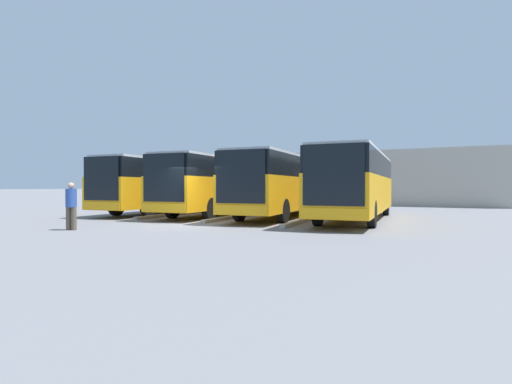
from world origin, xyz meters
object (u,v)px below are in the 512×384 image
at_px(pedestrian, 71,205).
at_px(bus_1, 286,183).
at_px(bus_2, 224,184).
at_px(bus_0, 357,183).
at_px(bus_3, 171,184).

bearing_deg(pedestrian, bus_1, -128.92).
relative_size(bus_2, pedestrian, 6.92).
bearing_deg(bus_1, bus_0, 168.76).
xyz_separation_m(bus_1, pedestrian, (4.69, 9.95, -0.86)).
bearing_deg(bus_0, bus_1, -11.24).
height_order(bus_2, bus_3, same).
xyz_separation_m(bus_3, pedestrian, (-3.28, 10.13, -0.86)).
bearing_deg(bus_1, bus_3, -5.18).
height_order(bus_1, bus_2, same).
relative_size(bus_2, bus_3, 1.00).
height_order(bus_0, pedestrian, bus_0).
relative_size(bus_0, bus_3, 1.00).
relative_size(bus_0, pedestrian, 6.92).
distance_m(bus_0, bus_3, 11.97).
xyz_separation_m(bus_0, bus_3, (11.95, -0.70, 0.00)).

